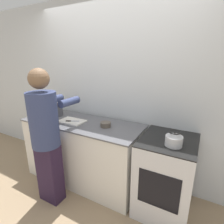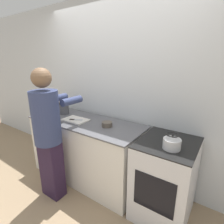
% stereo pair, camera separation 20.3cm
% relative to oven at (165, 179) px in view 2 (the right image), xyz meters
% --- Properties ---
extents(ground_plane, '(12.00, 12.00, 0.00)m').
position_rel_oven_xyz_m(ground_plane, '(-0.87, -0.33, -0.46)').
color(ground_plane, '#997F60').
extents(wall_back, '(8.00, 0.05, 2.60)m').
position_rel_oven_xyz_m(wall_back, '(-0.87, 0.40, 0.84)').
color(wall_back, silver).
rests_on(wall_back, ground_plane).
extents(counter, '(1.72, 0.69, 0.91)m').
position_rel_oven_xyz_m(counter, '(-1.19, -0.00, -0.00)').
color(counter, silver).
rests_on(counter, ground_plane).
extents(oven, '(0.59, 0.67, 0.92)m').
position_rel_oven_xyz_m(oven, '(0.00, 0.00, 0.00)').
color(oven, silver).
rests_on(oven, ground_plane).
extents(person, '(0.37, 0.61, 1.67)m').
position_rel_oven_xyz_m(person, '(-1.30, -0.53, 0.45)').
color(person, '#291A33').
rests_on(person, ground_plane).
extents(cutting_board, '(0.36, 0.24, 0.02)m').
position_rel_oven_xyz_m(cutting_board, '(-1.31, -0.06, 0.46)').
color(cutting_board, silver).
rests_on(cutting_board, counter).
extents(knife, '(0.18, 0.11, 0.01)m').
position_rel_oven_xyz_m(knife, '(-1.29, -0.08, 0.48)').
color(knife, silver).
rests_on(knife, cutting_board).
extents(kettle, '(0.17, 0.17, 0.15)m').
position_rel_oven_xyz_m(kettle, '(0.07, -0.12, 0.53)').
color(kettle, silver).
rests_on(kettle, oven).
extents(bowl_prep, '(0.14, 0.14, 0.06)m').
position_rel_oven_xyz_m(bowl_prep, '(-0.80, 0.00, 0.49)').
color(bowl_prep, brown).
rests_on(bowl_prep, counter).
extents(canister_jar, '(0.16, 0.16, 0.18)m').
position_rel_oven_xyz_m(canister_jar, '(-1.69, 0.06, 0.54)').
color(canister_jar, '#4C4C51').
rests_on(canister_jar, counter).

